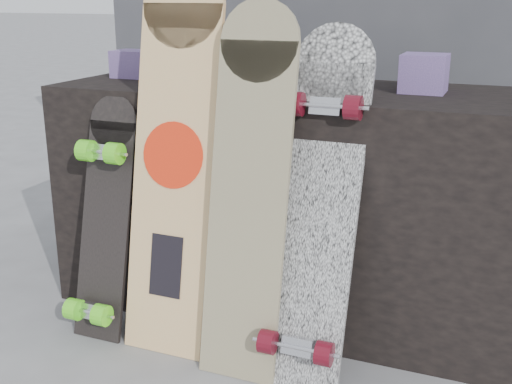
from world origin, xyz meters
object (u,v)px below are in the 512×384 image
at_px(vendor_table, 289,200).
at_px(skateboard_dark, 103,218).
at_px(longboard_cascadia, 318,201).
at_px(longboard_geisha, 175,149).
at_px(longboard_celtic, 250,181).

xyz_separation_m(vendor_table, skateboard_dark, (-0.50, -0.41, -0.00)).
bearing_deg(longboard_cascadia, skateboard_dark, -175.58).
xyz_separation_m(longboard_geisha, longboard_celtic, (0.28, -0.06, -0.06)).
distance_m(longboard_cascadia, skateboard_dark, 0.73).
bearing_deg(longboard_celtic, skateboard_dark, 179.88).
bearing_deg(skateboard_dark, longboard_geisha, 12.57).
xyz_separation_m(vendor_table, longboard_celtic, (0.02, -0.41, 0.18)).
height_order(longboard_celtic, skateboard_dark, longboard_celtic).
bearing_deg(vendor_table, longboard_geisha, -125.53).
bearing_deg(vendor_table, skateboard_dark, -140.64).
distance_m(longboard_celtic, skateboard_dark, 0.55).
xyz_separation_m(longboard_celtic, longboard_cascadia, (0.19, 0.06, -0.05)).
distance_m(vendor_table, longboard_celtic, 0.45).
distance_m(vendor_table, longboard_geisha, 0.50).
distance_m(vendor_table, skateboard_dark, 0.65).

